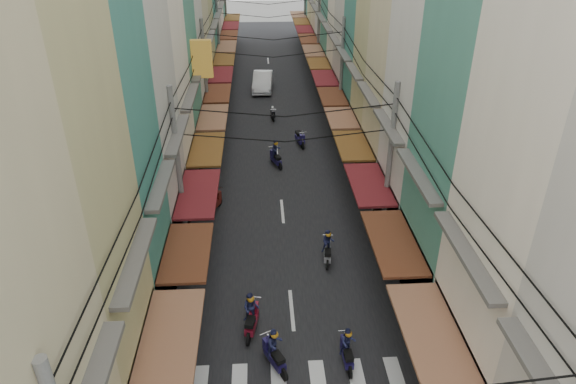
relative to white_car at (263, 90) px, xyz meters
name	(u,v)px	position (x,y,z in m)	size (l,w,h in m)	color
ground	(289,280)	(0.74, -27.80, 0.00)	(160.00, 160.00, 0.00)	slate
road	(274,120)	(0.74, -7.80, 0.01)	(10.00, 80.00, 0.02)	black
sidewalk_left	(191,122)	(-5.76, -7.80, 0.03)	(3.00, 80.00, 0.06)	slate
sidewalk_right	(355,118)	(7.24, -7.80, 0.03)	(3.00, 80.00, 0.06)	slate
building_row_right	(395,1)	(8.65, -11.36, 9.41)	(7.80, 68.98, 22.59)	#397E70
utility_poles	(275,52)	(0.74, -12.79, 6.59)	(10.20, 66.13, 8.20)	slate
white_car	(263,90)	(0.00, 0.00, 0.00)	(5.69, 2.23, 2.01)	white
bicycle	(416,271)	(6.65, -27.53, 0.00)	(0.55, 1.47, 1.01)	black
moving_scooters	(282,231)	(0.60, -24.54, 0.53)	(6.14, 26.99, 1.88)	black
parked_scooters	(411,325)	(5.32, -31.46, 0.48)	(13.05, 15.55, 0.99)	black
pedestrians	(189,245)	(-3.82, -26.26, 1.03)	(13.64, 25.58, 2.20)	#271E28
market_umbrella	(511,332)	(7.94, -33.71, 2.15)	(2.32, 2.32, 2.44)	#B2B2B7
traffic_sign	(413,220)	(6.45, -26.80, 2.36)	(0.10, 0.70, 3.20)	slate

